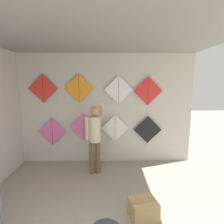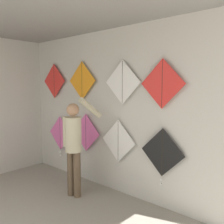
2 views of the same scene
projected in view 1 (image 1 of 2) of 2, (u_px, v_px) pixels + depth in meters
name	position (u px, v px, depth m)	size (l,w,h in m)	color
back_panel	(99.00, 109.00, 4.51)	(4.80, 0.06, 2.80)	beige
ceiling_slab	(91.00, 32.00, 2.63)	(4.80, 4.09, 0.04)	gray
shopkeeper	(95.00, 134.00, 3.94)	(0.42, 0.61, 1.67)	brown
cardboard_box	(143.00, 209.00, 2.69)	(0.47, 0.42, 0.30)	tan
kite_0	(52.00, 132.00, 4.50)	(0.72, 0.04, 0.86)	pink
kite_1	(84.00, 127.00, 4.49)	(0.72, 0.01, 0.72)	pink
kite_2	(115.00, 128.00, 4.50)	(0.72, 0.01, 0.72)	white
kite_3	(148.00, 130.00, 4.52)	(0.72, 0.04, 0.86)	black
kite_4	(43.00, 88.00, 4.31)	(0.72, 0.01, 0.72)	red
kite_5	(79.00, 89.00, 4.33)	(0.72, 0.01, 0.72)	orange
kite_6	(119.00, 90.00, 4.34)	(0.72, 0.01, 0.72)	white
kite_7	(148.00, 91.00, 4.36)	(0.72, 0.01, 0.72)	red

